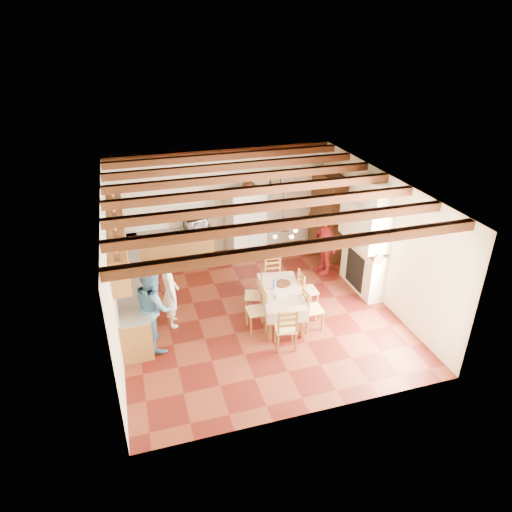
% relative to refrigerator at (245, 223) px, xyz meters
% --- Properties ---
extents(floor, '(6.00, 6.50, 0.02)m').
position_rel_refrigerator_xyz_m(floor, '(-0.55, -2.82, -0.97)').
color(floor, '#4C120D').
rests_on(floor, ground).
extents(ceiling, '(6.00, 6.50, 0.02)m').
position_rel_refrigerator_xyz_m(ceiling, '(-0.55, -2.82, 2.05)').
color(ceiling, silver).
rests_on(ceiling, ground).
extents(wall_back, '(6.00, 0.02, 3.00)m').
position_rel_refrigerator_xyz_m(wall_back, '(-0.55, 0.44, 0.54)').
color(wall_back, beige).
rests_on(wall_back, ground).
extents(wall_front, '(6.00, 0.02, 3.00)m').
position_rel_refrigerator_xyz_m(wall_front, '(-0.55, -6.08, 0.54)').
color(wall_front, beige).
rests_on(wall_front, ground).
extents(wall_left, '(0.02, 6.50, 3.00)m').
position_rel_refrigerator_xyz_m(wall_left, '(-3.56, -2.82, 0.54)').
color(wall_left, beige).
rests_on(wall_left, ground).
extents(wall_right, '(0.02, 6.50, 3.00)m').
position_rel_refrigerator_xyz_m(wall_right, '(2.46, -2.82, 0.54)').
color(wall_right, beige).
rests_on(wall_right, ground).
extents(ceiling_beams, '(6.00, 6.30, 0.16)m').
position_rel_refrigerator_xyz_m(ceiling_beams, '(-0.55, -2.82, 1.95)').
color(ceiling_beams, '#3B170C').
rests_on(ceiling_beams, ground).
extents(lower_cabinets_left, '(0.60, 4.30, 0.86)m').
position_rel_refrigerator_xyz_m(lower_cabinets_left, '(-3.25, -1.77, -0.53)').
color(lower_cabinets_left, brown).
rests_on(lower_cabinets_left, ground).
extents(lower_cabinets_back, '(2.30, 0.60, 0.86)m').
position_rel_refrigerator_xyz_m(lower_cabinets_back, '(-2.10, 0.13, -0.53)').
color(lower_cabinets_back, brown).
rests_on(lower_cabinets_back, ground).
extents(countertop_left, '(0.62, 4.30, 0.04)m').
position_rel_refrigerator_xyz_m(countertop_left, '(-3.25, -1.77, -0.08)').
color(countertop_left, slate).
rests_on(countertop_left, lower_cabinets_left).
extents(countertop_back, '(2.34, 0.62, 0.04)m').
position_rel_refrigerator_xyz_m(countertop_back, '(-2.10, 0.13, -0.08)').
color(countertop_back, slate).
rests_on(countertop_back, lower_cabinets_back).
extents(backsplash_left, '(0.03, 4.30, 0.60)m').
position_rel_refrigerator_xyz_m(backsplash_left, '(-3.54, -1.77, 0.24)').
color(backsplash_left, beige).
rests_on(backsplash_left, ground).
extents(backsplash_back, '(2.30, 0.03, 0.60)m').
position_rel_refrigerator_xyz_m(backsplash_back, '(-2.10, 0.42, 0.24)').
color(backsplash_back, beige).
rests_on(backsplash_back, ground).
extents(upper_cabinets, '(0.35, 4.20, 0.70)m').
position_rel_refrigerator_xyz_m(upper_cabinets, '(-3.38, -1.77, 0.89)').
color(upper_cabinets, brown).
rests_on(upper_cabinets, ground).
extents(fireplace, '(0.56, 1.60, 2.80)m').
position_rel_refrigerator_xyz_m(fireplace, '(2.17, -2.62, 0.44)').
color(fireplace, beige).
rests_on(fireplace, ground).
extents(wall_picture, '(0.34, 0.03, 0.42)m').
position_rel_refrigerator_xyz_m(wall_picture, '(1.00, 0.41, 0.89)').
color(wall_picture, '#2F1F16').
rests_on(wall_picture, ground).
extents(refrigerator, '(1.03, 0.88, 1.93)m').
position_rel_refrigerator_xyz_m(refrigerator, '(0.00, 0.00, 0.00)').
color(refrigerator, silver).
rests_on(refrigerator, floor).
extents(hutch, '(0.62, 1.33, 2.36)m').
position_rel_refrigerator_xyz_m(hutch, '(2.20, -0.60, 0.22)').
color(hutch, '#34230F').
rests_on(hutch, floor).
extents(dining_table, '(1.12, 1.78, 0.73)m').
position_rel_refrigerator_xyz_m(dining_table, '(-0.11, -3.29, -0.32)').
color(dining_table, beige).
rests_on(dining_table, floor).
extents(chandelier, '(0.47, 0.47, 0.03)m').
position_rel_refrigerator_xyz_m(chandelier, '(-0.11, -3.29, 1.29)').
color(chandelier, black).
rests_on(chandelier, ground).
extents(chair_left_near, '(0.41, 0.43, 0.96)m').
position_rel_refrigerator_xyz_m(chair_left_near, '(-0.73, -3.49, -0.48)').
color(chair_left_near, brown).
rests_on(chair_left_near, floor).
extents(chair_left_far, '(0.51, 0.52, 0.96)m').
position_rel_refrigerator_xyz_m(chair_left_far, '(-0.61, -2.88, -0.48)').
color(chair_left_far, brown).
rests_on(chair_left_far, floor).
extents(chair_right_near, '(0.41, 0.43, 0.96)m').
position_rel_refrigerator_xyz_m(chair_right_near, '(0.44, -3.77, -0.48)').
color(chair_right_near, brown).
rests_on(chair_right_near, floor).
extents(chair_right_far, '(0.41, 0.43, 0.96)m').
position_rel_refrigerator_xyz_m(chair_right_far, '(0.63, -3.04, -0.48)').
color(chair_right_far, brown).
rests_on(chair_right_far, floor).
extents(chair_end_near, '(0.48, 0.46, 0.96)m').
position_rel_refrigerator_xyz_m(chair_end_near, '(-0.35, -4.25, -0.48)').
color(chair_end_near, brown).
rests_on(chair_end_near, floor).
extents(chair_end_far, '(0.45, 0.43, 0.96)m').
position_rel_refrigerator_xyz_m(chair_end_far, '(0.08, -2.28, -0.48)').
color(chair_end_far, brown).
rests_on(chair_end_far, floor).
extents(person_man, '(0.40, 0.59, 1.57)m').
position_rel_refrigerator_xyz_m(person_man, '(-2.45, -2.78, -0.18)').
color(person_man, white).
rests_on(person_man, floor).
extents(person_woman_blue, '(0.78, 0.95, 1.80)m').
position_rel_refrigerator_xyz_m(person_woman_blue, '(-2.83, -3.39, -0.06)').
color(person_woman_blue, teal).
rests_on(person_woman_blue, floor).
extents(person_woman_red, '(0.50, 0.96, 1.57)m').
position_rel_refrigerator_xyz_m(person_woman_red, '(1.69, -1.58, -0.18)').
color(person_woman_red, '#B52327').
rests_on(person_woman_red, floor).
extents(microwave, '(0.65, 0.52, 0.32)m').
position_rel_refrigerator_xyz_m(microwave, '(-1.37, 0.13, 0.09)').
color(microwave, silver).
rests_on(microwave, countertop_back).
extents(fridge_vase, '(0.39, 0.39, 0.34)m').
position_rel_refrigerator_xyz_m(fridge_vase, '(0.10, 0.00, 1.13)').
color(fridge_vase, '#34230F').
rests_on(fridge_vase, refrigerator).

